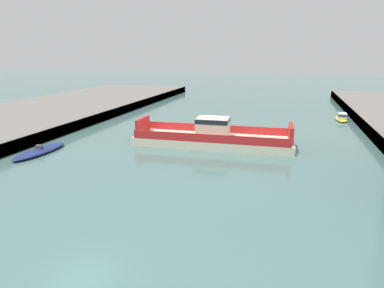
{
  "coord_description": "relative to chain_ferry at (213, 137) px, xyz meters",
  "views": [
    {
      "loc": [
        10.28,
        -13.27,
        12.15
      ],
      "look_at": [
        0.0,
        21.89,
        2.0
      ],
      "focal_mm": 30.7,
      "sensor_mm": 36.0,
      "label": 1
    }
  ],
  "objects": [
    {
      "name": "chain_ferry",
      "position": [
        0.0,
        0.0,
        0.0
      ],
      "size": [
        21.61,
        7.0,
        3.81
      ],
      "color": "beige",
      "rests_on": "ground"
    },
    {
      "name": "moored_boat_near_left",
      "position": [
        19.5,
        23.85,
        -0.62
      ],
      "size": [
        2.28,
        6.67,
        1.38
      ],
      "color": "yellow",
      "rests_on": "ground"
    },
    {
      "name": "moored_boat_near_right",
      "position": [
        -19.98,
        -9.97,
        -0.84
      ],
      "size": [
        2.84,
        8.45,
        1.09
      ],
      "color": "navy",
      "rests_on": "ground"
    },
    {
      "name": "ground_plane",
      "position": [
        -0.83,
        -29.19,
        -1.14
      ],
      "size": [
        400.0,
        400.0,
        0.0
      ],
      "primitive_type": "plane",
      "color": "#476B66"
    }
  ]
}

